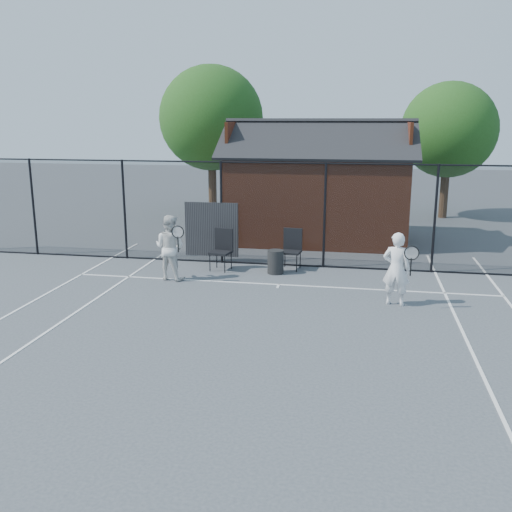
% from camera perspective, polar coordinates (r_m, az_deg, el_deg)
% --- Properties ---
extents(ground, '(80.00, 80.00, 0.00)m').
position_cam_1_polar(ground, '(11.92, 0.24, -6.91)').
color(ground, '#41454B').
rests_on(ground, ground).
extents(court_lines, '(11.02, 18.00, 0.01)m').
position_cam_1_polar(court_lines, '(10.71, -1.03, -9.32)').
color(court_lines, white).
rests_on(court_lines, ground).
extents(fence, '(22.04, 3.00, 3.00)m').
position_cam_1_polar(fence, '(16.38, 2.30, 3.98)').
color(fence, black).
rests_on(fence, ground).
extents(clubhouse, '(6.50, 4.36, 4.19)m').
position_cam_1_polar(clubhouse, '(20.21, 6.21, 6.19)').
color(clubhouse, brown).
rests_on(clubhouse, ground).
extents(tree_left, '(4.48, 4.48, 6.44)m').
position_cam_1_polar(tree_left, '(25.33, -4.49, 13.56)').
color(tree_left, '#371F16').
rests_on(tree_left, ground).
extents(tree_right, '(3.97, 3.97, 5.70)m').
position_cam_1_polar(tree_right, '(25.74, 18.73, 11.83)').
color(tree_right, '#371F16').
rests_on(tree_right, ground).
extents(player_front, '(0.79, 0.61, 1.70)m').
position_cam_1_polar(player_front, '(13.32, 13.86, -1.26)').
color(player_front, white).
rests_on(player_front, ground).
extents(player_back, '(1.00, 0.82, 1.73)m').
position_cam_1_polar(player_back, '(15.21, -8.61, 0.86)').
color(player_back, silver).
rests_on(player_back, ground).
extents(chair_left, '(0.64, 0.66, 1.14)m').
position_cam_1_polar(chair_left, '(16.03, -3.57, 0.55)').
color(chair_left, black).
rests_on(chair_left, ground).
extents(chair_right, '(0.60, 0.62, 1.13)m').
position_cam_1_polar(chair_right, '(16.11, 3.51, 0.60)').
color(chair_right, black).
rests_on(chair_right, ground).
extents(waste_bin, '(0.45, 0.45, 0.65)m').
position_cam_1_polar(waste_bin, '(15.73, 1.97, -0.59)').
color(waste_bin, black).
rests_on(waste_bin, ground).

